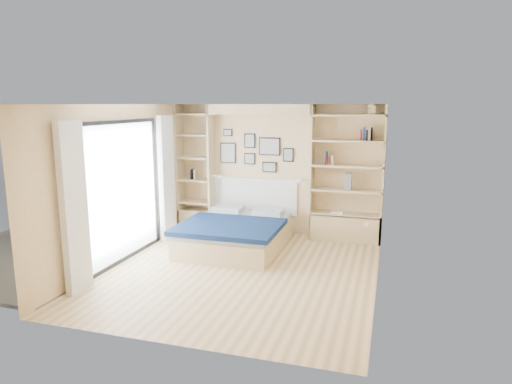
% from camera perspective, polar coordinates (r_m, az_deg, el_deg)
% --- Properties ---
extents(ground, '(4.50, 4.50, 0.00)m').
position_cam_1_polar(ground, '(7.04, -1.92, -9.88)').
color(ground, '#E3BB88').
rests_on(ground, ground).
extents(room_shell, '(4.50, 4.50, 4.50)m').
position_cam_1_polar(room_shell, '(8.27, -1.15, 1.02)').
color(room_shell, '#E7C28B').
rests_on(room_shell, ground).
extents(bed, '(1.70, 2.20, 1.07)m').
position_cam_1_polar(bed, '(8.07, -2.49, -5.09)').
color(bed, tan).
rests_on(bed, ground).
extents(photo_gallery, '(1.48, 0.02, 0.82)m').
position_cam_1_polar(photo_gallery, '(8.88, -0.18, 5.15)').
color(photo_gallery, black).
rests_on(photo_gallery, ground).
extents(reading_lamps, '(1.92, 0.12, 0.15)m').
position_cam_1_polar(reading_lamps, '(8.69, 0.35, 1.67)').
color(reading_lamps, silver).
rests_on(reading_lamps, ground).
extents(shelf_decor, '(3.56, 0.23, 2.03)m').
position_cam_1_polar(shelf_decor, '(8.39, 10.08, 5.38)').
color(shelf_decor, '#A51E1E').
rests_on(shelf_decor, ground).
extents(deck, '(3.20, 4.00, 0.05)m').
position_cam_1_polar(deck, '(8.81, -24.86, -6.59)').
color(deck, '#635A49').
rests_on(deck, ground).
extents(deck_chair, '(0.66, 0.87, 0.78)m').
position_cam_1_polar(deck_chair, '(8.82, -21.63, -3.82)').
color(deck_chair, tan).
rests_on(deck_chair, ground).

